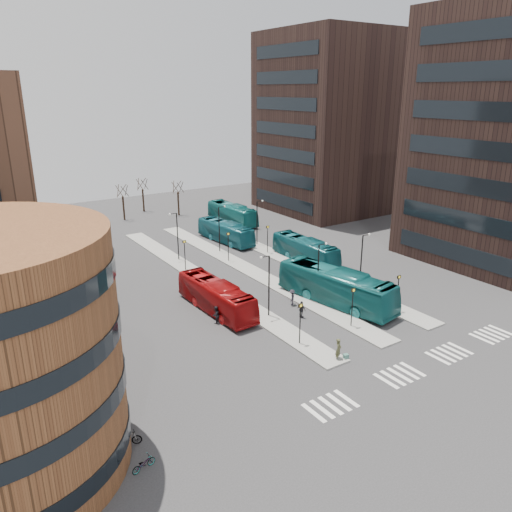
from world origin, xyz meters
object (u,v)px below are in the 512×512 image
commuter_a (216,315)px  commuter_c (292,297)px  teal_bus_d (232,214)px  teal_bus_c (305,250)px  bicycle_far (118,423)px  red_bus (216,296)px  traveller (338,350)px  bicycle_near (144,464)px  teal_bus_b (226,232)px  teal_bus_a (336,287)px  commuter_b (301,309)px  suitcase (346,357)px  bicycle_mid (128,438)px

commuter_a → commuter_c: commuter_a is taller
commuter_c → teal_bus_d: bearing=-155.8°
teal_bus_c → bicycle_far: 36.22m
red_bus → traveller: 14.12m
commuter_a → bicycle_near: bearing=28.2°
red_bus → bicycle_near: size_ratio=7.22×
traveller → commuter_c: bearing=38.8°
teal_bus_b → commuter_a: 26.16m
red_bus → teal_bus_b: size_ratio=1.03×
teal_bus_d → bicycle_near: teal_bus_d is taller
teal_bus_c → traveller: (-13.16, -20.52, -0.57)m
teal_bus_b → teal_bus_c: size_ratio=0.98×
traveller → bicycle_far: 17.66m
commuter_c → bicycle_near: bearing=-12.2°
teal_bus_d → commuter_c: 33.51m
teal_bus_d → bicycle_near: size_ratio=7.39×
teal_bus_a → commuter_c: (-3.90, 2.16, -1.02)m
commuter_b → teal_bus_c: bearing=-50.4°
bicycle_near → suitcase: bearing=-94.6°
bicycle_mid → commuter_c: bearing=-41.4°
traveller → suitcase: bearing=-63.0°
commuter_b → bicycle_far: 21.11m
red_bus → bicycle_far: 18.69m
teal_bus_d → teal_bus_a: bearing=-105.3°
teal_bus_b → traveller: bearing=-110.6°
teal_bus_b → teal_bus_d: teal_bus_d is taller
commuter_c → bicycle_mid: commuter_c is taller
teal_bus_a → commuter_b: teal_bus_a is taller
red_bus → bicycle_far: size_ratio=6.50×
traveller → bicycle_near: 17.85m
teal_bus_a → commuter_c: 4.57m
bicycle_mid → traveller: bearing=-67.7°
teal_bus_c → traveller: 24.38m
commuter_a → bicycle_near: 19.07m
commuter_a → bicycle_mid: 17.30m
teal_bus_a → commuter_a: size_ratio=7.88×
commuter_b → commuter_c: commuter_b is taller
teal_bus_a → bicycle_far: bearing=-173.9°
red_bus → teal_bus_d: size_ratio=0.98×
bicycle_mid → commuter_a: bearing=-26.5°
commuter_a → bicycle_mid: commuter_a is taller
teal_bus_a → commuter_a: bearing=157.7°
bicycle_near → bicycle_mid: size_ratio=0.93×
commuter_b → bicycle_near: (-20.10, -10.80, -0.43)m
bicycle_far → teal_bus_a: bearing=-87.9°
teal_bus_a → traveller: (-7.42, -8.52, -0.90)m
bicycle_far → bicycle_mid: bearing=166.3°
teal_bus_a → suitcase: bearing=-137.6°
teal_bus_b → suitcase: bearing=-109.6°
bicycle_mid → teal_bus_c: bearing=-35.0°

